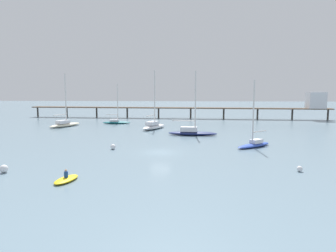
# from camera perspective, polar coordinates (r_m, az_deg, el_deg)

# --- Properties ---
(ground_plane) EXTENTS (400.00, 400.00, 0.00)m
(ground_plane) POSITION_cam_1_polar(r_m,az_deg,el_deg) (40.43, -1.50, -5.02)
(ground_plane) COLOR slate
(pier) EXTENTS (89.36, 9.07, 7.87)m
(pier) POSITION_cam_1_polar(r_m,az_deg,el_deg) (90.07, 13.80, 4.00)
(pier) COLOR brown
(pier) RESTS_ON ground_plane
(sailboat_navy) EXTENTS (9.25, 3.11, 11.86)m
(sailboat_navy) POSITION_cam_1_polar(r_m,az_deg,el_deg) (55.87, 4.54, -1.03)
(sailboat_navy) COLOR navy
(sailboat_navy) RESTS_ON ground_plane
(sailboat_cream) EXTENTS (5.69, 9.17, 12.14)m
(sailboat_cream) POSITION_cam_1_polar(r_m,az_deg,el_deg) (72.85, -19.04, 0.42)
(sailboat_cream) COLOR beige
(sailboat_cream) RESTS_ON ground_plane
(sailboat_blue) EXTENTS (6.31, 5.76, 9.79)m
(sailboat_blue) POSITION_cam_1_polar(r_m,az_deg,el_deg) (45.89, 16.08, -3.09)
(sailboat_blue) COLOR #2D4CB7
(sailboat_blue) RESTS_ON ground_plane
(sailboat_teal) EXTENTS (7.01, 2.34, 9.98)m
(sailboat_teal) POSITION_cam_1_polar(r_m,az_deg,el_deg) (76.21, -9.82, 0.87)
(sailboat_teal) COLOR #1E727A
(sailboat_teal) RESTS_ON ground_plane
(sailboat_white) EXTENTS (5.58, 8.89, 12.55)m
(sailboat_white) POSITION_cam_1_polar(r_m,az_deg,el_deg) (64.70, -2.76, 0.09)
(sailboat_white) COLOR white
(sailboat_white) RESTS_ON ground_plane
(dinghy_yellow) EXTENTS (2.02, 3.35, 1.14)m
(dinghy_yellow) POSITION_cam_1_polar(r_m,az_deg,el_deg) (29.30, -18.80, -9.53)
(dinghy_yellow) COLOR yellow
(dinghy_yellow) RESTS_ON ground_plane
(mooring_buoy_inner) EXTENTS (0.82, 0.82, 0.82)m
(mooring_buoy_inner) POSITION_cam_1_polar(r_m,az_deg,el_deg) (34.66, -28.76, -7.15)
(mooring_buoy_inner) COLOR silver
(mooring_buoy_inner) RESTS_ON ground_plane
(mooring_buoy_near) EXTENTS (0.59, 0.59, 0.59)m
(mooring_buoy_near) POSITION_cam_1_polar(r_m,az_deg,el_deg) (33.71, 23.77, -7.46)
(mooring_buoy_near) COLOR silver
(mooring_buoy_near) RESTS_ON ground_plane
(mooring_buoy_mid) EXTENTS (0.74, 0.74, 0.74)m
(mooring_buoy_mid) POSITION_cam_1_polar(r_m,az_deg,el_deg) (43.03, -10.41, -3.91)
(mooring_buoy_mid) COLOR silver
(mooring_buoy_mid) RESTS_ON ground_plane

